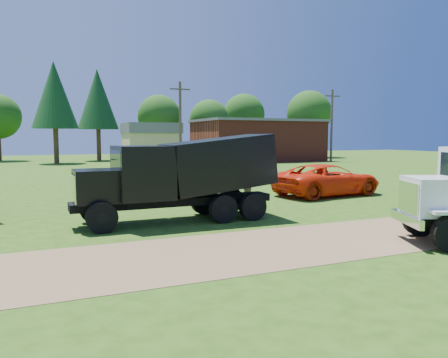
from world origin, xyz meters
name	(u,v)px	position (x,y,z in m)	size (l,w,h in m)	color
ground	(342,238)	(0.00, 0.00, 0.00)	(140.00, 140.00, 0.00)	#284A10
dirt_track	(342,238)	(0.00, 0.00, 0.01)	(120.00, 4.20, 0.01)	brown
black_dump_truck	(184,173)	(-3.55, 4.66, 1.77)	(7.42, 2.35, 3.21)	black
orange_pickup	(327,180)	(5.64, 8.36, 0.83)	(2.76, 5.99, 1.66)	red
spectator_b	(245,186)	(0.32, 7.46, 0.81)	(0.79, 0.61, 1.62)	#999999
brick_building	(257,140)	(18.00, 40.00, 2.66)	(15.40, 10.40, 5.30)	maroon
tan_shed	(151,143)	(4.00, 40.00, 2.42)	(6.20, 5.40, 4.70)	tan
utility_poles	(180,122)	(6.00, 35.00, 4.71)	(42.20, 0.28, 9.00)	#4A362A
tree_row	(141,111)	(4.87, 49.03, 6.65)	(60.55, 16.42, 11.79)	#382417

